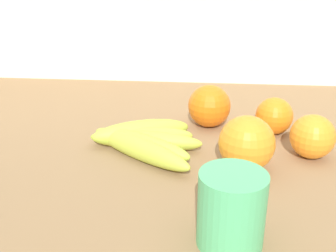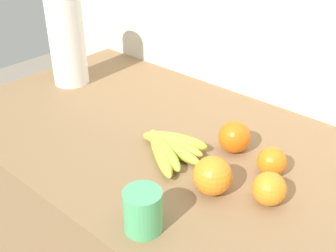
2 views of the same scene
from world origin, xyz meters
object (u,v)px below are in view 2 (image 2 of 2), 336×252
(orange_front, at_px, (212,176))
(orange_center, at_px, (272,162))
(orange_far_right, at_px, (269,189))
(paper_towel_roll, at_px, (67,40))
(orange_back_left, at_px, (234,137))
(mug, at_px, (143,211))
(banana_bunch, at_px, (169,147))

(orange_front, bearing_deg, orange_center, 66.03)
(orange_far_right, height_order, paper_towel_roll, paper_towel_roll)
(orange_back_left, xyz_separation_m, orange_far_right, (0.16, -0.11, -0.00))
(orange_far_right, distance_m, mug, 0.26)
(banana_bunch, bearing_deg, paper_towel_roll, 168.71)
(orange_back_left, distance_m, orange_far_right, 0.20)
(orange_front, bearing_deg, orange_back_left, 108.27)
(banana_bunch, relative_size, orange_back_left, 2.46)
(mug, bearing_deg, banana_bunch, 120.73)
(banana_bunch, bearing_deg, orange_back_left, 46.16)
(orange_far_right, distance_m, orange_center, 0.10)
(orange_back_left, bearing_deg, paper_towel_roll, -178.87)
(orange_front, distance_m, orange_center, 0.15)
(orange_far_right, bearing_deg, paper_towel_roll, 172.61)
(orange_back_left, relative_size, paper_towel_roll, 0.25)
(banana_bunch, distance_m, paper_towel_roll, 0.54)
(orange_front, xyz_separation_m, orange_center, (0.06, 0.14, -0.01))
(banana_bunch, relative_size, orange_front, 2.33)
(orange_front, height_order, mug, mug)
(paper_towel_roll, bearing_deg, mug, -26.66)
(orange_back_left, bearing_deg, orange_front, -71.73)
(orange_front, bearing_deg, paper_towel_roll, 167.50)
(orange_back_left, distance_m, paper_towel_roll, 0.63)
(banana_bunch, height_order, orange_far_right, orange_far_right)
(paper_towel_roll, xyz_separation_m, mug, (0.65, -0.32, -0.10))
(paper_towel_roll, height_order, mug, paper_towel_roll)
(mug, bearing_deg, orange_back_left, 93.66)
(banana_bunch, xyz_separation_m, orange_far_right, (0.27, 0.00, 0.02))
(orange_far_right, xyz_separation_m, orange_center, (-0.05, 0.09, -0.00))
(orange_front, distance_m, mug, 0.18)
(orange_front, xyz_separation_m, mug, (-0.03, -0.17, 0.00))
(banana_bunch, bearing_deg, orange_far_right, 0.17)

